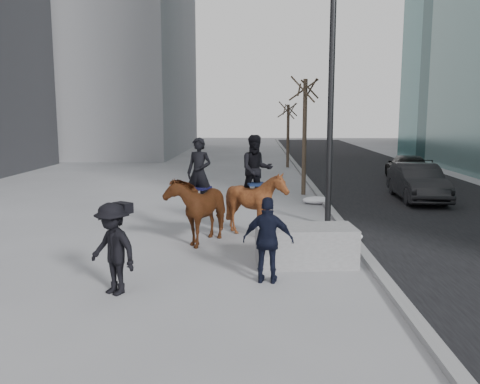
{
  "coord_description": "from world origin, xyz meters",
  "views": [
    {
      "loc": [
        0.38,
        -11.02,
        3.4
      ],
      "look_at": [
        0.0,
        1.2,
        1.5
      ],
      "focal_mm": 38.0,
      "sensor_mm": 36.0,
      "label": 1
    }
  ],
  "objects_px": {
    "planter": "(306,246)",
    "car_near": "(418,182)",
    "mounted_left": "(199,203)",
    "mounted_right": "(256,196)"
  },
  "relations": [
    {
      "from": "car_near",
      "to": "mounted_right",
      "type": "relative_size",
      "value": 1.55
    },
    {
      "from": "mounted_left",
      "to": "planter",
      "type": "bearing_deg",
      "value": -37.73
    },
    {
      "from": "planter",
      "to": "car_near",
      "type": "height_order",
      "value": "car_near"
    },
    {
      "from": "car_near",
      "to": "mounted_right",
      "type": "height_order",
      "value": "mounted_right"
    },
    {
      "from": "mounted_left",
      "to": "car_near",
      "type": "bearing_deg",
      "value": 40.5
    },
    {
      "from": "car_near",
      "to": "mounted_left",
      "type": "relative_size",
      "value": 1.57
    },
    {
      "from": "mounted_left",
      "to": "mounted_right",
      "type": "bearing_deg",
      "value": 23.04
    },
    {
      "from": "mounted_left",
      "to": "mounted_right",
      "type": "relative_size",
      "value": 0.98
    },
    {
      "from": "planter",
      "to": "car_near",
      "type": "distance_m",
      "value": 10.22
    },
    {
      "from": "car_near",
      "to": "planter",
      "type": "bearing_deg",
      "value": -118.56
    }
  ]
}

